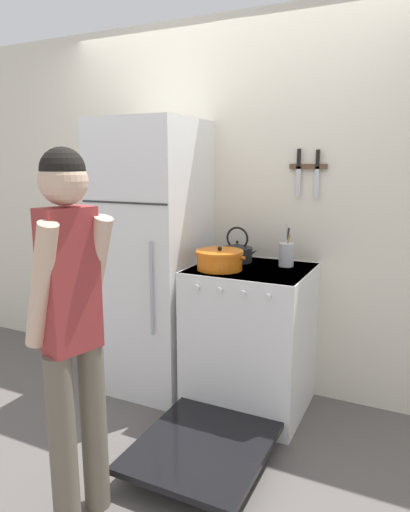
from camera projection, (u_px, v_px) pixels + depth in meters
ground_plane at (227, 376)px, 3.46m from camera, size 14.00×14.00×0.00m
wall_back at (230, 207)px, 3.23m from camera, size 10.00×0.06×2.55m
refrigerator at (153, 258)px, 3.17m from camera, size 0.65×0.67×1.86m
stove_range at (248, 341)px, 2.92m from camera, size 0.72×1.41×0.94m
dutch_oven_pot at (220, 260)px, 2.80m from camera, size 0.33×0.29×0.15m
tea_kettle at (237, 252)px, 3.02m from camera, size 0.25×0.20×0.23m
utensil_jar at (286, 254)px, 2.88m from camera, size 0.09×0.09×0.28m
person at (72, 320)px, 1.91m from camera, size 0.32×0.38×1.65m
wall_knife_strip at (308, 166)px, 2.90m from camera, size 0.24×0.03×0.31m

